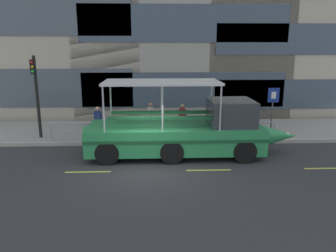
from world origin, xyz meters
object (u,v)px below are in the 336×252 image
at_px(pedestrian_near_stern, 98,118).
at_px(duck_tour_boat, 187,132).
at_px(traffic_light_pole, 36,89).
at_px(pedestrian_mid_left, 182,116).
at_px(pedestrian_near_bow, 241,114).
at_px(parking_sign, 273,103).
at_px(pedestrian_mid_right, 151,114).

bearing_deg(pedestrian_near_stern, duck_tour_boat, -33.59).
height_order(traffic_light_pole, pedestrian_mid_left, traffic_light_pole).
bearing_deg(pedestrian_near_bow, traffic_light_pole, -177.09).
relative_size(traffic_light_pole, duck_tour_boat, 0.44).
relative_size(parking_sign, pedestrian_near_bow, 1.45).
distance_m(parking_sign, pedestrian_near_bow, 1.76).
bearing_deg(traffic_light_pole, pedestrian_near_bow, 2.91).
xyz_separation_m(pedestrian_mid_right, pedestrian_near_stern, (-2.82, -0.51, -0.07)).
distance_m(traffic_light_pole, pedestrian_mid_right, 6.06).
relative_size(traffic_light_pole, pedestrian_mid_left, 2.61).
xyz_separation_m(traffic_light_pole, pedestrian_mid_right, (5.78, 0.95, -1.55)).
xyz_separation_m(traffic_light_pole, pedestrian_near_stern, (2.96, 0.44, -1.62)).
bearing_deg(traffic_light_pole, pedestrian_near_stern, 8.49).
bearing_deg(duck_tour_boat, parking_sign, 28.81).
bearing_deg(pedestrian_mid_left, traffic_light_pole, -174.84).
height_order(pedestrian_mid_right, pedestrian_near_stern, pedestrian_mid_right).
xyz_separation_m(parking_sign, duck_tour_boat, (-4.81, -2.64, -0.82)).
height_order(traffic_light_pole, parking_sign, traffic_light_pole).
height_order(pedestrian_near_bow, pedestrian_mid_left, pedestrian_near_bow).
relative_size(traffic_light_pole, pedestrian_near_stern, 2.74).
xyz_separation_m(duck_tour_boat, pedestrian_near_stern, (-4.50, 2.99, 0.03)).
xyz_separation_m(pedestrian_near_bow, pedestrian_mid_left, (-3.19, 0.13, -0.09)).
height_order(parking_sign, duck_tour_boat, duck_tour_boat).
height_order(pedestrian_mid_left, pedestrian_mid_right, pedestrian_mid_right).
bearing_deg(pedestrian_near_stern, traffic_light_pole, -171.51).
height_order(traffic_light_pole, duck_tour_boat, traffic_light_pole).
bearing_deg(pedestrian_near_bow, parking_sign, -15.86).
height_order(parking_sign, pedestrian_mid_right, parking_sign).
bearing_deg(pedestrian_mid_right, parking_sign, -7.52).
distance_m(duck_tour_boat, pedestrian_mid_left, 3.23).
distance_m(parking_sign, duck_tour_boat, 5.55).
relative_size(traffic_light_pole, pedestrian_mid_right, 2.55).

